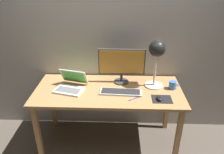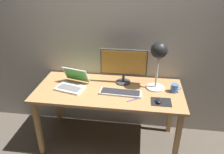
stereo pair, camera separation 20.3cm
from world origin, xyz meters
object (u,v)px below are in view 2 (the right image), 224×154
(laptop, at_px, (73,82))
(desk_lamp, at_px, (159,55))
(pen, at_px, (133,100))
(coffee_mug, at_px, (174,88))
(monitor, at_px, (124,64))
(keyboard_main, at_px, (120,92))
(mouse, at_px, (159,101))

(laptop, height_order, desk_lamp, desk_lamp)
(desk_lamp, relative_size, pen, 3.77)
(coffee_mug, bearing_deg, desk_lamp, 164.01)
(laptop, relative_size, coffee_mug, 3.22)
(monitor, height_order, keyboard_main, monitor)
(coffee_mug, bearing_deg, laptop, -178.65)
(monitor, xyz_separation_m, pen, (0.13, -0.36, -0.23))
(laptop, relative_size, mouse, 3.80)
(laptop, bearing_deg, desk_lamp, 5.16)
(laptop, relative_size, desk_lamp, 0.69)
(desk_lamp, height_order, mouse, desk_lamp)
(keyboard_main, bearing_deg, pen, -39.58)
(desk_lamp, height_order, pen, desk_lamp)
(monitor, relative_size, mouse, 5.39)
(monitor, height_order, desk_lamp, desk_lamp)
(pen, bearing_deg, keyboard_main, 140.42)
(laptop, xyz_separation_m, mouse, (0.93, -0.20, -0.04))
(mouse, bearing_deg, monitor, 136.65)
(keyboard_main, distance_m, mouse, 0.41)
(mouse, height_order, coffee_mug, coffee_mug)
(pen, bearing_deg, laptop, 163.61)
(coffee_mug, distance_m, pen, 0.49)
(keyboard_main, relative_size, pen, 3.19)
(monitor, distance_m, laptop, 0.60)
(keyboard_main, bearing_deg, desk_lamp, 24.52)
(keyboard_main, height_order, laptop, laptop)
(mouse, distance_m, coffee_mug, 0.29)
(laptop, distance_m, mouse, 0.95)
(pen, bearing_deg, monitor, 110.07)
(pen, bearing_deg, mouse, -1.15)
(monitor, relative_size, laptop, 1.42)
(mouse, xyz_separation_m, coffee_mug, (0.17, 0.23, 0.03))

